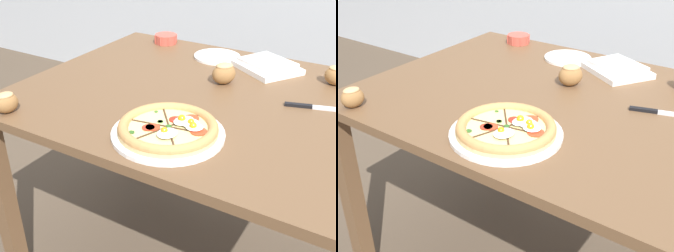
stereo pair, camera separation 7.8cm
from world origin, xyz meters
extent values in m
cube|color=brown|center=(0.00, 0.00, 0.75)|extent=(1.24, 0.97, 0.03)
cube|color=brown|center=(-0.57, -0.44, 0.37)|extent=(0.06, 0.06, 0.74)
cube|color=brown|center=(-0.57, 0.44, 0.37)|extent=(0.06, 0.06, 0.74)
cylinder|color=white|center=(0.03, -0.30, 0.77)|extent=(0.31, 0.31, 0.01)
cylinder|color=#DBB775|center=(0.03, -0.30, 0.78)|extent=(0.28, 0.28, 0.01)
cylinder|color=#E0CC84|center=(0.03, -0.30, 0.79)|extent=(0.23, 0.23, 0.00)
torus|color=tan|center=(0.03, -0.30, 0.79)|extent=(0.28, 0.28, 0.03)
cube|color=#472D19|center=(0.00, -0.26, 0.79)|extent=(0.08, 0.09, 0.00)
cube|color=#472D19|center=(-0.02, -0.31, 0.79)|extent=(0.11, 0.02, 0.00)
cube|color=#472D19|center=(0.01, -0.36, 0.79)|extent=(0.05, 0.11, 0.00)
cube|color=#472D19|center=(0.07, -0.35, 0.79)|extent=(0.08, 0.09, 0.00)
cube|color=#472D19|center=(0.09, -0.30, 0.79)|extent=(0.11, 0.02, 0.00)
cube|color=#472D19|center=(0.05, -0.25, 0.79)|extent=(0.05, 0.11, 0.00)
cylinder|color=red|center=(0.12, -0.29, 0.79)|extent=(0.05, 0.05, 0.00)
cylinder|color=red|center=(0.00, -0.33, 0.79)|extent=(0.04, 0.04, 0.00)
cylinder|color=red|center=(0.03, -0.26, 0.79)|extent=(0.04, 0.04, 0.00)
cylinder|color=red|center=(0.07, -0.23, 0.79)|extent=(0.04, 0.04, 0.00)
cylinder|color=red|center=(-0.01, -0.34, 0.79)|extent=(0.04, 0.04, 0.00)
ellipsoid|color=white|center=(0.06, -0.26, 0.80)|extent=(0.06, 0.07, 0.01)
sphere|color=orange|center=(0.05, -0.27, 0.81)|extent=(0.02, 0.02, 0.02)
ellipsoid|color=white|center=(0.06, -0.35, 0.80)|extent=(0.06, 0.07, 0.01)
sphere|color=orange|center=(0.05, -0.35, 0.81)|extent=(0.02, 0.02, 0.02)
ellipsoid|color=white|center=(0.10, -0.28, 0.80)|extent=(0.06, 0.06, 0.01)
sphere|color=orange|center=(0.10, -0.29, 0.81)|extent=(0.02, 0.02, 0.02)
ellipsoid|color=white|center=(0.08, -0.27, 0.80)|extent=(0.07, 0.07, 0.01)
sphere|color=orange|center=(0.08, -0.27, 0.81)|extent=(0.02, 0.02, 0.02)
cylinder|color=#386B23|center=(0.00, -0.29, 0.79)|extent=(0.02, 0.02, 0.00)
cylinder|color=#2D5B1E|center=(-0.03, -0.38, 0.79)|extent=(0.02, 0.02, 0.00)
cylinder|color=#386B23|center=(0.00, -0.29, 0.79)|extent=(0.01, 0.01, 0.00)
cylinder|color=#477A2D|center=(0.11, -0.28, 0.79)|extent=(0.01, 0.01, 0.00)
cylinder|color=#2D5B1E|center=(0.03, -0.30, 0.79)|extent=(0.02, 0.02, 0.00)
cylinder|color=#386B23|center=(-0.04, -0.24, 0.79)|extent=(0.01, 0.01, 0.00)
cylinder|color=#C64C3D|center=(-0.40, 0.41, 0.79)|extent=(0.10, 0.10, 0.04)
cylinder|color=#AD1423|center=(-0.40, 0.41, 0.79)|extent=(0.08, 0.08, 0.02)
cylinder|color=#C64C3D|center=(-0.36, 0.41, 0.79)|extent=(0.01, 0.01, 0.04)
cylinder|color=#C64C3D|center=(-0.37, 0.45, 0.79)|extent=(0.01, 0.01, 0.04)
cylinder|color=#C64C3D|center=(-0.40, 0.46, 0.79)|extent=(0.01, 0.01, 0.04)
cylinder|color=#C64C3D|center=(-0.44, 0.45, 0.79)|extent=(0.01, 0.01, 0.04)
cylinder|color=#C64C3D|center=(-0.45, 0.41, 0.79)|extent=(0.01, 0.01, 0.04)
cylinder|color=#C64C3D|center=(-0.44, 0.38, 0.79)|extent=(0.01, 0.01, 0.04)
cylinder|color=#C64C3D|center=(-0.40, 0.36, 0.79)|extent=(0.01, 0.01, 0.04)
cylinder|color=#C64C3D|center=(-0.37, 0.38, 0.79)|extent=(0.01, 0.01, 0.04)
cube|color=white|center=(0.10, 0.32, 0.78)|extent=(0.28, 0.27, 0.02)
cube|color=white|center=(0.10, 0.32, 0.79)|extent=(0.23, 0.22, 0.02)
ellipsoid|color=olive|center=(0.01, 0.11, 0.80)|extent=(0.10, 0.11, 0.07)
ellipsoid|color=tan|center=(0.01, 0.11, 0.83)|extent=(0.07, 0.08, 0.02)
ellipsoid|color=#A3703D|center=(0.35, 0.30, 0.80)|extent=(0.08, 0.07, 0.07)
ellipsoid|color=olive|center=(-0.46, -0.43, 0.80)|extent=(0.07, 0.08, 0.06)
ellipsoid|color=tan|center=(-0.46, -0.43, 0.82)|extent=(0.05, 0.06, 0.02)
cube|color=silver|center=(0.39, 0.09, 0.77)|extent=(0.12, 0.05, 0.01)
cube|color=black|center=(0.29, 0.06, 0.77)|extent=(0.08, 0.04, 0.01)
cylinder|color=white|center=(-0.12, 0.35, 0.77)|extent=(0.19, 0.19, 0.01)
camera|label=1|loc=(0.55, -1.17, 1.34)|focal=45.00mm
camera|label=2|loc=(0.61, -1.12, 1.34)|focal=45.00mm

